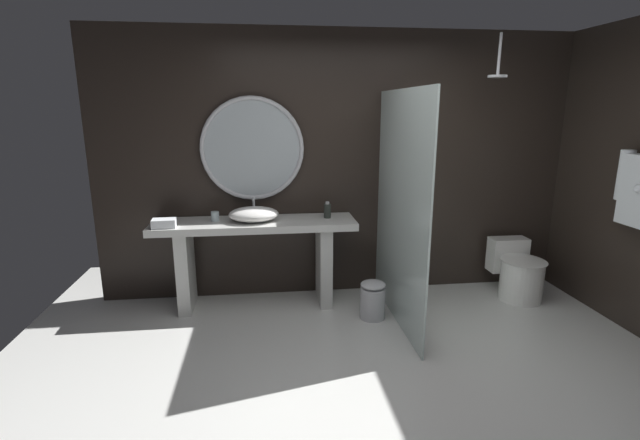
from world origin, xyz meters
The scene contains 12 objects.
ground_plane centered at (0.00, 0.00, 0.00)m, with size 5.76×5.76×0.00m, color silver.
back_wall_panel centered at (0.00, 1.90, 1.30)m, with size 4.80×0.10×2.60m, color black.
vanity_counter centered at (-0.88, 1.58, 0.58)m, with size 1.89×0.50×0.84m.
vessel_sink centered at (-0.88, 1.57, 0.91)m, with size 0.46×0.38×0.19m.
tumbler_cup centered at (-1.24, 1.62, 0.89)m, with size 0.07×0.07×0.09m, color silver.
soap_dispenser centered at (-0.18, 1.62, 0.91)m, with size 0.07×0.07×0.16m.
round_wall_mirror centered at (-0.88, 1.81, 1.49)m, with size 0.98×0.04×0.98m.
shower_glass_panel centered at (0.38, 1.12, 1.01)m, with size 0.02×1.46×2.02m, color silver.
rain_shower_head centered at (1.29, 1.37, 2.19)m, with size 0.17×0.17×0.37m.
toilet centered at (1.73, 1.45, 0.26)m, with size 0.43×0.62×0.55m.
waste_bin centered at (0.17, 1.15, 0.18)m, with size 0.23×0.23×0.36m.
folded_hand_towel centered at (-1.67, 1.43, 0.88)m, with size 0.20×0.14×0.08m, color white.
Camera 1 is at (-0.78, -2.59, 1.87)m, focal length 25.55 mm.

